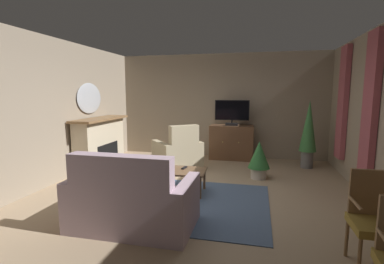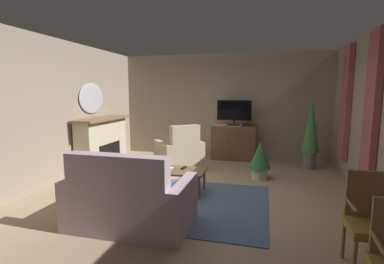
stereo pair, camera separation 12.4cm
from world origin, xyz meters
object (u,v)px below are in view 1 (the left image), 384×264
(fireplace, at_px, (101,144))
(wall_mirror_oval, at_px, (90,98))
(tv_cabinet, at_px, (232,143))
(television, at_px, (232,112))
(armchair_in_far_corner, at_px, (178,155))
(potted_plant_leafy_by_curtain, at_px, (308,131))
(cat, at_px, (142,172))
(tv_remote, at_px, (184,168))
(sofa_floral, at_px, (132,203))
(coffee_table, at_px, (173,172))
(side_chair_far_end, at_px, (373,217))
(folded_newspaper, at_px, (164,168))
(potted_plant_tall_palm_by_window, at_px, (259,158))

(fireplace, height_order, wall_mirror_oval, wall_mirror_oval)
(tv_cabinet, xyz_separation_m, television, (0.00, -0.05, 0.82))
(armchair_in_far_corner, xyz_separation_m, potted_plant_leafy_by_curtain, (2.90, 0.77, 0.54))
(armchair_in_far_corner, bearing_deg, cat, -123.15)
(tv_cabinet, bearing_deg, armchair_in_far_corner, -131.37)
(tv_remote, relative_size, sofa_floral, 0.11)
(fireplace, bearing_deg, coffee_table, -29.70)
(side_chair_far_end, bearing_deg, wall_mirror_oval, 150.44)
(coffee_table, relative_size, potted_plant_leafy_by_curtain, 0.73)
(wall_mirror_oval, bearing_deg, television, 26.19)
(folded_newspaper, relative_size, cat, 0.47)
(tv_cabinet, bearing_deg, potted_plant_leafy_by_curtain, -14.99)
(television, bearing_deg, tv_remote, -102.77)
(folded_newspaper, height_order, sofa_floral, sofa_floral)
(sofa_floral, bearing_deg, potted_plant_tall_palm_by_window, 58.19)
(television, relative_size, armchair_in_far_corner, 0.69)
(armchair_in_far_corner, bearing_deg, side_chair_far_end, -46.98)
(television, relative_size, potted_plant_tall_palm_by_window, 1.14)
(television, bearing_deg, cat, -129.03)
(folded_newspaper, bearing_deg, tv_remote, 15.58)
(wall_mirror_oval, relative_size, sofa_floral, 0.59)
(fireplace, bearing_deg, side_chair_far_end, -30.86)
(tv_remote, bearing_deg, tv_cabinet, -4.56)
(television, relative_size, folded_newspaper, 2.92)
(television, xyz_separation_m, coffee_table, (-0.76, -2.72, -0.87))
(tv_remote, xyz_separation_m, folded_newspaper, (-0.35, -0.07, -0.01))
(tv_remote, distance_m, potted_plant_tall_palm_by_window, 1.67)
(wall_mirror_oval, bearing_deg, tv_remote, -23.13)
(fireplace, bearing_deg, sofa_floral, -52.71)
(armchair_in_far_corner, bearing_deg, television, 47.40)
(tv_remote, height_order, cat, tv_remote)
(tv_remote, bearing_deg, coffee_table, 134.71)
(armchair_in_far_corner, relative_size, cat, 1.99)
(folded_newspaper, height_order, side_chair_far_end, side_chair_far_end)
(sofa_floral, distance_m, armchair_in_far_corner, 2.91)
(coffee_table, height_order, potted_plant_leafy_by_curtain, potted_plant_leafy_by_curtain)
(cat, bearing_deg, fireplace, 157.41)
(armchair_in_far_corner, distance_m, side_chair_far_end, 4.25)
(potted_plant_tall_palm_by_window, bearing_deg, potted_plant_leafy_by_curtain, 45.45)
(television, height_order, tv_remote, television)
(television, xyz_separation_m, potted_plant_tall_palm_by_window, (0.70, -1.54, -0.82))
(folded_newspaper, bearing_deg, wall_mirror_oval, 155.73)
(potted_plant_leafy_by_curtain, bearing_deg, coffee_table, -138.03)
(tv_cabinet, relative_size, tv_remote, 6.63)
(wall_mirror_oval, bearing_deg, cat, -19.04)
(coffee_table, bearing_deg, potted_plant_leafy_by_curtain, 41.97)
(sofa_floral, bearing_deg, television, 77.77)
(tv_cabinet, distance_m, tv_remote, 2.72)
(wall_mirror_oval, height_order, television, wall_mirror_oval)
(fireplace, xyz_separation_m, potted_plant_tall_palm_by_window, (3.55, -0.02, -0.12))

